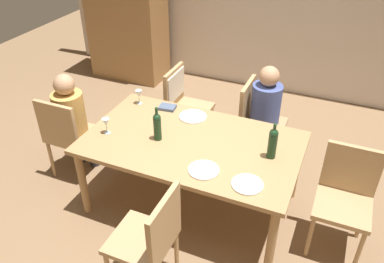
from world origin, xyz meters
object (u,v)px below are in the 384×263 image
Objects in this scene: chair_left_end at (67,133)px; dinner_plate_guest_right at (204,170)px; chair_right_end at (346,193)px; wine_glass_centre at (139,94)px; chair_far_left at (180,97)px; chair_near at (151,237)px; wine_bottle_tall_green at (157,126)px; person_woman_host at (268,110)px; wine_bottle_dark_red at (273,142)px; dining_table at (192,148)px; dinner_plate_guest_left at (193,117)px; armoire_cabinet at (126,5)px; chair_far_right at (256,117)px; dinner_plate_host at (247,184)px; person_man_bearded at (72,117)px; wine_glass_near_left at (106,123)px.

chair_left_end reaches higher than dinner_plate_guest_right.
chair_right_end is 2.12m from wine_glass_centre.
chair_far_left is 1.51m from dinner_plate_guest_right.
chair_near is 2.90× the size of wine_bottle_tall_green.
chair_near is 0.81× the size of person_woman_host.
wine_glass_centre is (-1.44, 0.36, -0.04)m from wine_bottle_dark_red.
dinner_plate_guest_left is (-0.15, 0.37, 0.08)m from dining_table.
chair_far_right is (2.37, -1.37, -0.56)m from armoire_cabinet.
dinner_plate_guest_left is 0.81m from dinner_plate_guest_right.
wine_bottle_tall_green is at bearing 154.88° from dinner_plate_guest_right.
armoire_cabinet is 8.74× the size of dinner_plate_guest_right.
chair_far_left is (1.49, -1.37, -0.50)m from armoire_cabinet.
dining_table is 5.81× the size of wine_bottle_dark_red.
person_woman_host reaches higher than dinner_plate_guest_left.
chair_far_left reaches higher than wine_glass_centre.
chair_right_end is (1.32, 0.09, -0.13)m from dining_table.
dinner_plate_host is 0.97× the size of dinner_plate_guest_right.
wine_glass_centre is 0.60× the size of dinner_plate_guest_right.
person_man_bearded is 0.71m from wine_glass_centre.
wine_bottle_dark_red is (0.98, 0.14, 0.01)m from wine_bottle_tall_green.
chair_left_end reaches higher than dinner_plate_host.
person_man_bearded is at bearing -72.50° from armoire_cabinet.
wine_bottle_dark_red is 0.44m from dinner_plate_host.
dinner_plate_guest_left is at bearing 21.40° from chair_left_end.
chair_right_end reaches higher than dinner_plate_host.
person_woman_host reaches higher than wine_glass_near_left.
chair_far_left is 1.75m from dinner_plate_host.
chair_far_left is 1.00m from person_woman_host.
wine_glass_centre is at bearing -63.85° from chair_far_right.
chair_far_right and chair_right_end have the same top height.
chair_far_right is at bearing -7.53° from chair_near.
chair_near is 6.17× the size of wine_glass_near_left.
chair_right_end is 0.81× the size of person_man_bearded.
person_man_bearded is 3.56× the size of wine_bottle_tall_green.
chair_far_left is (0.77, 1.03, 0.06)m from chair_left_end.
person_man_bearded reaches higher than chair_far_left.
person_man_bearded is 1.06m from wine_bottle_tall_green.
chair_near is at bearing -41.95° from wine_glass_near_left.
chair_left_end is 1.96m from dinner_plate_host.
wine_glass_near_left is 1.38m from dinner_plate_host.
person_man_bearded is 4.65× the size of dinner_plate_host.
chair_left_end is (0.72, -2.40, -0.56)m from armoire_cabinet.
chair_right_end is 0.72m from wine_bottle_dark_red.
wine_glass_centre is (0.56, 0.49, 0.31)m from chair_left_end.
armoire_cabinet is at bearing 130.79° from dinner_plate_guest_right.
chair_left_end is 3.46× the size of dinner_plate_guest_left.
chair_far_left is at bearing 79.56° from wine_glass_near_left.
wine_glass_centre is at bearing 143.43° from dinner_plate_guest_right.
chair_left_end and chair_right_end have the same top height.
dinner_plate_guest_right is (-0.09, -1.28, 0.21)m from chair_far_right.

